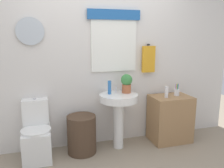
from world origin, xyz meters
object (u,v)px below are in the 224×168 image
at_px(pedestal_sink, 119,107).
at_px(wooden_cabinet, 170,118).
at_px(lotion_bottle, 167,92).
at_px(toothbrush_cup, 177,92).
at_px(soap_bottle, 110,87).
at_px(potted_plant, 127,83).
at_px(laundry_hamper, 82,134).
at_px(toilet, 37,136).

xyz_separation_m(pedestal_sink, wooden_cabinet, (0.85, -0.00, -0.26)).
distance_m(lotion_bottle, toothbrush_cup, 0.22).
bearing_deg(pedestal_sink, soap_bottle, 157.38).
bearing_deg(lotion_bottle, soap_bottle, 174.04).
xyz_separation_m(pedestal_sink, potted_plant, (0.14, 0.06, 0.34)).
distance_m(laundry_hamper, potted_plant, 0.97).
distance_m(soap_bottle, lotion_bottle, 0.87).
xyz_separation_m(laundry_hamper, toothbrush_cup, (1.50, 0.02, 0.50)).
bearing_deg(wooden_cabinet, laundry_hamper, 180.00).
distance_m(pedestal_sink, potted_plant, 0.38).
bearing_deg(soap_bottle, toilet, -179.21).
bearing_deg(lotion_bottle, laundry_hamper, 178.22).
bearing_deg(pedestal_sink, wooden_cabinet, -0.00).
bearing_deg(potted_plant, wooden_cabinet, -4.85).
height_order(toilet, soap_bottle, soap_bottle).
bearing_deg(toothbrush_cup, toilet, 179.56).
height_order(laundry_hamper, soap_bottle, soap_bottle).
height_order(toilet, wooden_cabinet, toilet).
height_order(wooden_cabinet, lotion_bottle, lotion_bottle).
height_order(laundry_hamper, wooden_cabinet, wooden_cabinet).
height_order(toilet, toothbrush_cup, toothbrush_cup).
bearing_deg(lotion_bottle, potted_plant, 170.56).
relative_size(toilet, pedestal_sink, 0.99).
distance_m(toilet, laundry_hamper, 0.60).
height_order(laundry_hamper, lotion_bottle, lotion_bottle).
height_order(toilet, lotion_bottle, lotion_bottle).
xyz_separation_m(pedestal_sink, toothbrush_cup, (0.95, 0.02, 0.15)).
bearing_deg(lotion_bottle, wooden_cabinet, 20.72).
xyz_separation_m(potted_plant, toothbrush_cup, (0.81, -0.04, -0.19)).
height_order(toilet, laundry_hamper, toilet).
distance_m(pedestal_sink, wooden_cabinet, 0.89).
xyz_separation_m(toilet, toothbrush_cup, (2.10, -0.02, 0.47)).
bearing_deg(potted_plant, lotion_bottle, -9.44).
distance_m(laundry_hamper, pedestal_sink, 0.65).
relative_size(toilet, soap_bottle, 4.13).
height_order(potted_plant, toothbrush_cup, potted_plant).
height_order(lotion_bottle, toothbrush_cup, toothbrush_cup).
xyz_separation_m(laundry_hamper, soap_bottle, (0.42, 0.05, 0.64)).
xyz_separation_m(toilet, laundry_hamper, (0.60, -0.04, -0.03)).
xyz_separation_m(potted_plant, lotion_bottle, (0.60, -0.10, -0.16)).
relative_size(toilet, potted_plant, 2.91).
height_order(pedestal_sink, wooden_cabinet, pedestal_sink).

